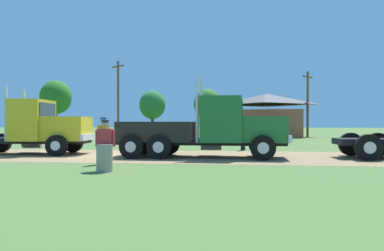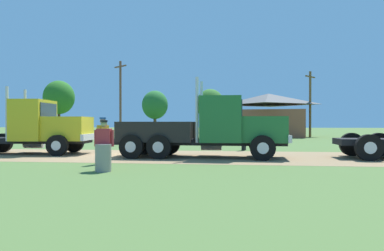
# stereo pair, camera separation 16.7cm
# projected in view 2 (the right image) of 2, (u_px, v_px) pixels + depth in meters

# --- Properties ---
(ground_plane) EXTENTS (200.00, 200.00, 0.00)m
(ground_plane) POSITION_uv_depth(u_px,v_px,m) (117.00, 155.00, 17.54)
(ground_plane) COLOR #4B6631
(dirt_track) EXTENTS (120.00, 6.58, 0.01)m
(dirt_track) POSITION_uv_depth(u_px,v_px,m) (117.00, 155.00, 17.54)
(dirt_track) COLOR #896F4C
(dirt_track) RESTS_ON ground_plane
(truck_foreground_white) EXTENTS (8.00, 2.70, 3.63)m
(truck_foreground_white) POSITION_uv_depth(u_px,v_px,m) (205.00, 130.00, 16.56)
(truck_foreground_white) COLOR black
(truck_foreground_white) RESTS_ON ground_plane
(truck_near_left) EXTENTS (7.60, 3.13, 3.40)m
(truck_near_left) POSITION_uv_depth(u_px,v_px,m) (38.00, 129.00, 18.39)
(truck_near_left) COLOR black
(truck_near_left) RESTS_ON ground_plane
(visitor_walking_mid) EXTENTS (0.68, 0.27, 1.69)m
(visitor_walking_mid) POSITION_uv_depth(u_px,v_px,m) (104.00, 143.00, 12.00)
(visitor_walking_mid) COLOR #B22D33
(visitor_walking_mid) RESTS_ON ground_plane
(visitor_by_barrel) EXTENTS (0.36, 0.63, 1.82)m
(visitor_by_barrel) POSITION_uv_depth(u_px,v_px,m) (103.00, 138.00, 13.92)
(visitor_by_barrel) COLOR gold
(visitor_by_barrel) RESTS_ON ground_plane
(visitor_far_side) EXTENTS (0.37, 0.58, 1.60)m
(visitor_far_side) POSITION_uv_depth(u_px,v_px,m) (244.00, 136.00, 20.72)
(visitor_far_side) COLOR #B22D33
(visitor_far_side) RESTS_ON ground_plane
(steel_barrel) EXTENTS (0.53, 0.53, 0.90)m
(steel_barrel) POSITION_uv_depth(u_px,v_px,m) (103.00, 158.00, 11.74)
(steel_barrel) COLOR gray
(steel_barrel) RESTS_ON ground_plane
(shed_building) EXTENTS (9.51, 9.23, 5.00)m
(shed_building) POSITION_uv_depth(u_px,v_px,m) (268.00, 116.00, 41.62)
(shed_building) COLOR brown
(shed_building) RESTS_ON ground_plane
(utility_pole_near) EXTENTS (1.82, 1.47, 8.57)m
(utility_pole_near) POSITION_uv_depth(u_px,v_px,m) (120.00, 97.00, 40.32)
(utility_pole_near) COLOR brown
(utility_pole_near) RESTS_ON ground_plane
(utility_pole_far) EXTENTS (1.44, 1.84, 7.38)m
(utility_pole_far) POSITION_uv_depth(u_px,v_px,m) (310.00, 102.00, 40.13)
(utility_pole_far) COLOR brown
(utility_pole_far) RESTS_ON ground_plane
(tree_left) EXTENTS (5.14, 5.14, 8.71)m
(tree_left) POSITION_uv_depth(u_px,v_px,m) (59.00, 97.00, 60.17)
(tree_left) COLOR #513823
(tree_left) RESTS_ON ground_plane
(tree_mid) EXTENTS (3.92, 3.92, 6.47)m
(tree_mid) POSITION_uv_depth(u_px,v_px,m) (155.00, 105.00, 54.05)
(tree_mid) COLOR #513823
(tree_mid) RESTS_ON ground_plane
(tree_right) EXTENTS (4.52, 4.52, 7.06)m
(tree_right) POSITION_uv_depth(u_px,v_px,m) (210.00, 104.00, 57.69)
(tree_right) COLOR #513823
(tree_right) RESTS_ON ground_plane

